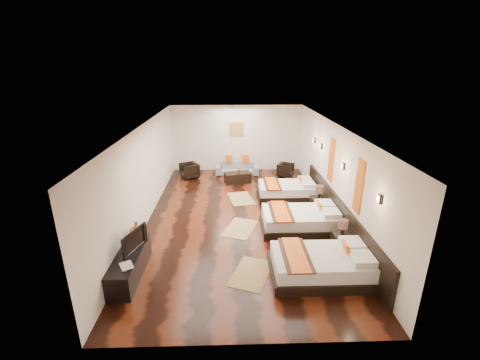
{
  "coord_description": "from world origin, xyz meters",
  "views": [
    {
      "loc": [
        -0.28,
        -8.9,
        4.41
      ],
      "look_at": [
        0.01,
        0.3,
        1.1
      ],
      "focal_mm": 24.28,
      "sensor_mm": 36.0,
      "label": 1
    }
  ],
  "objects_px": {
    "bed_far": "(287,190)",
    "armchair_right": "(286,170)",
    "figurine": "(137,229)",
    "nightstand_b": "(318,203)",
    "nightstand_a": "(341,240)",
    "table_plant": "(239,170)",
    "tv_console": "(130,264)",
    "sofa": "(237,168)",
    "bed_mid": "(301,220)",
    "book": "(121,268)",
    "armchair_left": "(189,170)",
    "tv": "(131,240)",
    "bed_near": "(322,265)",
    "coffee_table": "(238,178)"
  },
  "relations": [
    {
      "from": "coffee_table",
      "to": "table_plant",
      "type": "bearing_deg",
      "value": -34.91
    },
    {
      "from": "nightstand_a",
      "to": "tv_console",
      "type": "bearing_deg",
      "value": -170.3
    },
    {
      "from": "bed_mid",
      "to": "bed_near",
      "type": "bearing_deg",
      "value": -90.0
    },
    {
      "from": "tv",
      "to": "figurine",
      "type": "distance_m",
      "value": 0.59
    },
    {
      "from": "figurine",
      "to": "book",
      "type": "bearing_deg",
      "value": -90.0
    },
    {
      "from": "bed_far",
      "to": "coffee_table",
      "type": "distance_m",
      "value": 2.29
    },
    {
      "from": "bed_far",
      "to": "armchair_right",
      "type": "relative_size",
      "value": 3.25
    },
    {
      "from": "bed_near",
      "to": "armchair_right",
      "type": "xyz_separation_m",
      "value": [
        0.3,
        6.71,
        -0.01
      ]
    },
    {
      "from": "tv",
      "to": "armchair_left",
      "type": "bearing_deg",
      "value": 14.1
    },
    {
      "from": "bed_mid",
      "to": "tv_console",
      "type": "xyz_separation_m",
      "value": [
        -4.2,
        -2.01,
        -0.01
      ]
    },
    {
      "from": "book",
      "to": "coffee_table",
      "type": "relative_size",
      "value": 0.31
    },
    {
      "from": "nightstand_a",
      "to": "bed_far",
      "type": "bearing_deg",
      "value": 102.13
    },
    {
      "from": "book",
      "to": "armchair_right",
      "type": "distance_m",
      "value": 8.4
    },
    {
      "from": "armchair_left",
      "to": "coffee_table",
      "type": "relative_size",
      "value": 0.68
    },
    {
      "from": "tv",
      "to": "armchair_left",
      "type": "xyz_separation_m",
      "value": [
        0.5,
        6.35,
        -0.49
      ]
    },
    {
      "from": "figurine",
      "to": "armchair_right",
      "type": "xyz_separation_m",
      "value": [
        4.5,
        5.81,
        -0.46
      ]
    },
    {
      "from": "nightstand_a",
      "to": "table_plant",
      "type": "height_order",
      "value": "nightstand_a"
    },
    {
      "from": "bed_near",
      "to": "table_plant",
      "type": "distance_m",
      "value": 6.23
    },
    {
      "from": "armchair_right",
      "to": "coffee_table",
      "type": "relative_size",
      "value": 0.61
    },
    {
      "from": "figurine",
      "to": "armchair_right",
      "type": "distance_m",
      "value": 7.36
    },
    {
      "from": "bed_near",
      "to": "nightstand_a",
      "type": "xyz_separation_m",
      "value": [
        0.75,
        1.0,
        0.01
      ]
    },
    {
      "from": "coffee_table",
      "to": "bed_near",
      "type": "bearing_deg",
      "value": -74.34
    },
    {
      "from": "figurine",
      "to": "sofa",
      "type": "xyz_separation_m",
      "value": [
        2.5,
        6.19,
        -0.48
      ]
    },
    {
      "from": "tv_console",
      "to": "tv",
      "type": "distance_m",
      "value": 0.55
    },
    {
      "from": "nightstand_a",
      "to": "table_plant",
      "type": "relative_size",
      "value": 3.43
    },
    {
      "from": "bed_mid",
      "to": "armchair_left",
      "type": "distance_m",
      "value": 5.79
    },
    {
      "from": "bed_mid",
      "to": "tv",
      "type": "bearing_deg",
      "value": -155.89
    },
    {
      "from": "book",
      "to": "armchair_left",
      "type": "height_order",
      "value": "armchair_left"
    },
    {
      "from": "armchair_right",
      "to": "table_plant",
      "type": "xyz_separation_m",
      "value": [
        -1.94,
        -0.71,
        0.25
      ]
    },
    {
      "from": "tv",
      "to": "coffee_table",
      "type": "bearing_deg",
      "value": -4.63
    },
    {
      "from": "nightstand_b",
      "to": "armchair_left",
      "type": "distance_m",
      "value": 5.6
    },
    {
      "from": "bed_near",
      "to": "figurine",
      "type": "bearing_deg",
      "value": 167.92
    },
    {
      "from": "tv_console",
      "to": "armchair_right",
      "type": "height_order",
      "value": "armchair_right"
    },
    {
      "from": "tv",
      "to": "book",
      "type": "distance_m",
      "value": 0.73
    },
    {
      "from": "sofa",
      "to": "armchair_left",
      "type": "relative_size",
      "value": 2.64
    },
    {
      "from": "armchair_left",
      "to": "bed_near",
      "type": "bearing_deg",
      "value": 1.08
    },
    {
      "from": "bed_near",
      "to": "tv",
      "type": "xyz_separation_m",
      "value": [
        -4.15,
        0.31,
        0.51
      ]
    },
    {
      "from": "armchair_left",
      "to": "nightstand_b",
      "type": "bearing_deg",
      "value": 24.13
    },
    {
      "from": "bed_far",
      "to": "nightstand_a",
      "type": "bearing_deg",
      "value": -77.87
    },
    {
      "from": "tv_console",
      "to": "sofa",
      "type": "relative_size",
      "value": 1.01
    },
    {
      "from": "sofa",
      "to": "armchair_right",
      "type": "bearing_deg",
      "value": -9.22
    },
    {
      "from": "figurine",
      "to": "coffee_table",
      "type": "relative_size",
      "value": 0.37
    },
    {
      "from": "sofa",
      "to": "book",
      "type": "bearing_deg",
      "value": -106.99
    },
    {
      "from": "bed_far",
      "to": "armchair_left",
      "type": "bearing_deg",
      "value": 149.31
    },
    {
      "from": "figurine",
      "to": "armchair_left",
      "type": "height_order",
      "value": "figurine"
    },
    {
      "from": "coffee_table",
      "to": "nightstand_a",
      "type": "bearing_deg",
      "value": -64.15
    },
    {
      "from": "bed_near",
      "to": "armchair_left",
      "type": "bearing_deg",
      "value": 118.75
    },
    {
      "from": "figurine",
      "to": "coffee_table",
      "type": "xyz_separation_m",
      "value": [
        2.5,
        5.14,
        -0.54
      ]
    },
    {
      "from": "figurine",
      "to": "nightstand_b",
      "type": "bearing_deg",
      "value": 24.91
    },
    {
      "from": "nightstand_a",
      "to": "armchair_right",
      "type": "bearing_deg",
      "value": 94.46
    }
  ]
}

